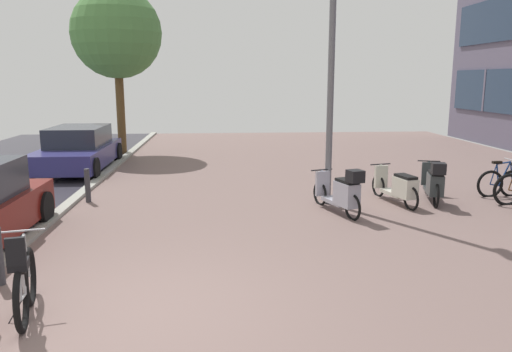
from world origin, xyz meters
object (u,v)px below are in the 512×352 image
scooter_far (398,187)px  bollard_far (88,186)px  bicycle_foreground (21,285)px  parked_car_far (78,150)px  scooter_near (434,183)px  lamp_post (332,45)px  street_tree (117,34)px  bicycle_rack_05 (501,183)px  scooter_mid (342,192)px

scooter_far → bollard_far: (-6.93, 0.71, -0.01)m
bicycle_foreground → bollard_far: 5.61m
parked_car_far → scooter_near: bearing=-28.1°
scooter_far → lamp_post: size_ratio=0.29×
scooter_near → street_tree: street_tree is taller
scooter_far → bicycle_rack_05: bearing=11.7°
scooter_near → scooter_far: size_ratio=1.00×
bollard_far → parked_car_far: bearing=107.6°
lamp_post → scooter_far: bearing=-6.1°
bicycle_foreground → lamp_post: 7.54m
bollard_far → scooter_far: bearing=-5.8°
street_tree → bollard_far: (0.63, -7.50, -3.95)m
bicycle_foreground → scooter_mid: size_ratio=0.79×
lamp_post → bicycle_rack_05: bearing=5.3°
bicycle_rack_05 → street_tree: (-10.27, 7.65, 4.01)m
lamp_post → street_tree: bearing=126.8°
bicycle_rack_05 → lamp_post: size_ratio=0.20×
scooter_far → parked_car_far: 9.67m
scooter_far → lamp_post: lamp_post is taller
scooter_near → scooter_mid: size_ratio=1.04×
bicycle_foreground → scooter_far: 7.93m
parked_car_far → lamp_post: bearing=-35.6°
bicycle_foreground → scooter_near: size_ratio=0.76×
bicycle_foreground → bicycle_rack_05: bearing=31.1°
scooter_mid → bollard_far: 5.65m
scooter_near → lamp_post: lamp_post is taller
scooter_near → bollard_far: bearing=175.6°
bicycle_foreground → lamp_post: (4.71, 5.03, 3.05)m
scooter_near → scooter_mid: bearing=-160.0°
scooter_far → scooter_near: bearing=7.5°
scooter_mid → street_tree: street_tree is taller
street_tree → bollard_far: bearing=-85.2°
scooter_mid → parked_car_far: bearing=140.0°
scooter_mid → scooter_far: scooter_mid is taller
bicycle_rack_05 → bollard_far: 9.64m
bicycle_foreground → scooter_near: bicycle_foreground is taller
bicycle_foreground → bollard_far: (-0.66, 5.57, -0.01)m
bicycle_rack_05 → parked_car_far: size_ratio=0.29×
scooter_mid → scooter_far: size_ratio=0.96×
parked_car_far → lamp_post: 8.75m
scooter_near → street_tree: (-8.41, 8.10, 3.88)m
lamp_post → bollard_far: size_ratio=8.16×
scooter_near → bollard_far: 7.80m
bicycle_rack_05 → scooter_mid: 4.37m
street_tree → bollard_far: size_ratio=7.79×
scooter_near → street_tree: size_ratio=0.31×
scooter_mid → parked_car_far: (-6.82, 5.71, 0.15)m
bicycle_foreground → parked_car_far: 10.05m
bicycle_rack_05 → bicycle_foreground: bearing=-148.9°
scooter_near → scooter_mid: scooter_mid is taller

